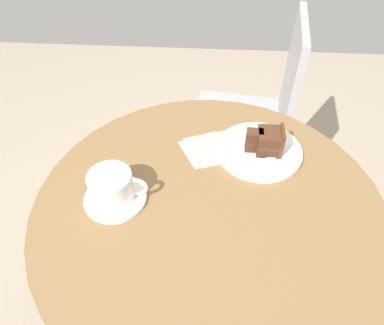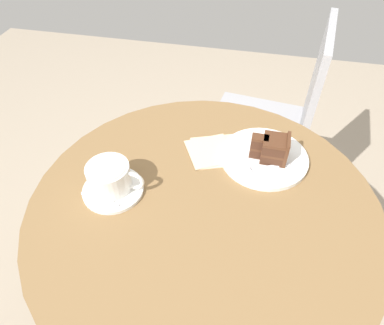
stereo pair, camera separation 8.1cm
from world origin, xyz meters
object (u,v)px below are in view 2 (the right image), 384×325
object	(u,v)px
cake_slice	(273,149)
cake_plate	(264,157)
saucer	(113,189)
napkin	(213,151)
coffee_cup	(110,177)
teaspoon	(95,197)
cafe_chair	(281,116)
fork	(258,169)

from	to	relation	value
cake_slice	cake_plate	bearing A→B (deg)	161.85
saucer	napkin	xyz separation A→B (m)	(0.21, 0.18, -0.00)
coffee_cup	cake_slice	xyz separation A→B (m)	(0.36, 0.17, 0.00)
coffee_cup	teaspoon	distance (m)	0.06
cake_plate	teaspoon	bearing A→B (deg)	-149.61
coffee_cup	cafe_chair	xyz separation A→B (m)	(0.41, 0.64, -0.24)
cake_plate	cafe_chair	size ratio (longest dim) A/B	0.25
fork	coffee_cup	bearing A→B (deg)	-2.11
saucer	coffee_cup	size ratio (longest dim) A/B	1.07
teaspoon	napkin	xyz separation A→B (m)	(0.23, 0.21, -0.01)
saucer	coffee_cup	xyz separation A→B (m)	(-0.00, 0.01, 0.04)
cafe_chair	fork	bearing A→B (deg)	-1.41
teaspoon	cafe_chair	distance (m)	0.83
cake_slice	teaspoon	bearing A→B (deg)	-151.26
cake_slice	napkin	size ratio (longest dim) A/B	0.55
cake_slice	fork	distance (m)	0.06
coffee_cup	fork	xyz separation A→B (m)	(0.33, 0.12, -0.03)
saucer	coffee_cup	bearing A→B (deg)	123.67
teaspoon	cake_plate	world-z (taller)	teaspoon
cake_plate	fork	bearing A→B (deg)	-103.63
cake_slice	cafe_chair	bearing A→B (deg)	83.69
saucer	cafe_chair	distance (m)	0.79
fork	cake_slice	bearing A→B (deg)	-143.77
teaspoon	cake_plate	xyz separation A→B (m)	(0.36, 0.21, -0.01)
cake_slice	napkin	distance (m)	0.15
cake_plate	napkin	xyz separation A→B (m)	(-0.13, 0.00, -0.00)
coffee_cup	cafe_chair	bearing A→B (deg)	57.61
cake_plate	coffee_cup	bearing A→B (deg)	-152.74
cake_plate	cake_slice	bearing A→B (deg)	-18.15
cake_slice	fork	xyz separation A→B (m)	(-0.03, -0.05, -0.03)
napkin	saucer	bearing A→B (deg)	-138.66
teaspoon	coffee_cup	bearing A→B (deg)	-111.77
cake_plate	cafe_chair	distance (m)	0.52
coffee_cup	cake_slice	world-z (taller)	cake_slice
saucer	fork	world-z (taller)	fork
coffee_cup	fork	size ratio (longest dim) A/B	1.04
napkin	cake_slice	bearing A→B (deg)	-2.13
fork	cafe_chair	distance (m)	0.57
cake_plate	fork	world-z (taller)	fork
coffee_cup	fork	bearing A→B (deg)	20.54
coffee_cup	saucer	bearing A→B (deg)	-56.33
fork	napkin	world-z (taller)	fork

